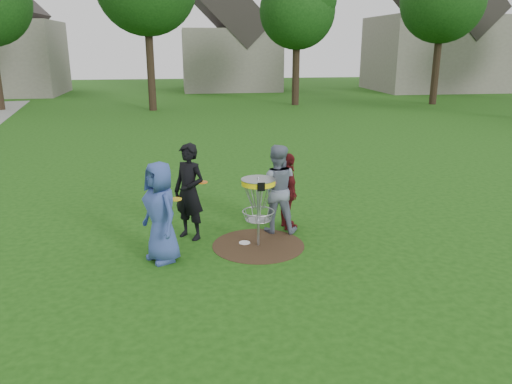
{
  "coord_description": "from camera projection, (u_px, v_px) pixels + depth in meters",
  "views": [
    {
      "loc": [
        -1.39,
        -8.93,
        3.77
      ],
      "look_at": [
        0.0,
        0.3,
        1.0
      ],
      "focal_mm": 35.0,
      "sensor_mm": 36.0,
      "label": 1
    }
  ],
  "objects": [
    {
      "name": "ground",
      "position": [
        258.0,
        245.0,
        9.74
      ],
      "size": [
        100.0,
        100.0,
        0.0
      ],
      "primitive_type": "plane",
      "color": "#19470F",
      "rests_on": "ground"
    },
    {
      "name": "player_maroon",
      "position": [
        288.0,
        191.0,
        10.43
      ],
      "size": [
        0.49,
        0.99,
        1.63
      ],
      "primitive_type": "imported",
      "rotation": [
        0.0,
        0.0,
        1.67
      ],
      "color": "#5A1417",
      "rests_on": "ground"
    },
    {
      "name": "player_black",
      "position": [
        189.0,
        192.0,
        9.86
      ],
      "size": [
        0.84,
        0.81,
        1.94
      ],
      "primitive_type": "imported",
      "rotation": [
        0.0,
        0.0,
        -0.71
      ],
      "color": "black",
      "rests_on": "ground"
    },
    {
      "name": "dirt_patch",
      "position": [
        258.0,
        245.0,
        9.74
      ],
      "size": [
        1.8,
        1.8,
        0.01
      ],
      "primitive_type": "cylinder",
      "color": "#47331E",
      "rests_on": "ground"
    },
    {
      "name": "held_discs",
      "position": [
        235.0,
        187.0,
        9.67
      ],
      "size": [
        2.34,
        1.22,
        0.21
      ],
      "color": "gold",
      "rests_on": "ground"
    },
    {
      "name": "house_row",
      "position": [
        254.0,
        40.0,
        40.59
      ],
      "size": [
        44.5,
        10.65,
        11.62
      ],
      "color": "gray",
      "rests_on": "ground"
    },
    {
      "name": "disc_on_grass",
      "position": [
        245.0,
        243.0,
        9.84
      ],
      "size": [
        0.22,
        0.22,
        0.02
      ],
      "primitive_type": "cylinder",
      "color": "white",
      "rests_on": "ground"
    },
    {
      "name": "player_grey",
      "position": [
        276.0,
        189.0,
        10.23
      ],
      "size": [
        1.03,
        0.88,
        1.84
      ],
      "primitive_type": "imported",
      "rotation": [
        0.0,
        0.0,
        2.91
      ],
      "color": "slate",
      "rests_on": "ground"
    },
    {
      "name": "disc_golf_basket",
      "position": [
        258.0,
        195.0,
        9.45
      ],
      "size": [
        0.66,
        0.67,
        1.38
      ],
      "color": "#9EA0A5",
      "rests_on": "ground"
    },
    {
      "name": "player_blue",
      "position": [
        161.0,
        212.0,
        8.83
      ],
      "size": [
        0.96,
        1.07,
        1.84
      ],
      "primitive_type": "imported",
      "rotation": [
        0.0,
        0.0,
        -1.03
      ],
      "color": "#364C96",
      "rests_on": "ground"
    }
  ]
}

